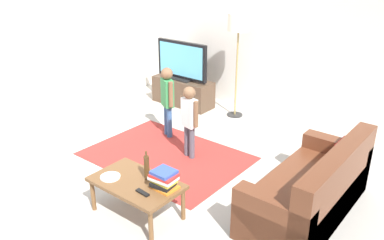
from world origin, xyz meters
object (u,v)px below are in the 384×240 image
(floor_lamp, at_px, (239,28))
(tv_remote, at_px, (143,193))
(tv_stand, at_px, (183,92))
(tv, at_px, (182,61))
(couch, at_px, (314,192))
(plate, at_px, (110,177))
(coffee_table, at_px, (136,185))
(bottle, at_px, (147,167))
(book_stack, at_px, (164,179))
(child_center, at_px, (189,116))
(child_near_tv, at_px, (167,96))

(floor_lamp, relative_size, tv_remote, 10.47)
(tv_stand, bearing_deg, tv, -90.00)
(tv_stand, relative_size, couch, 0.67)
(tv_stand, relative_size, plate, 5.45)
(coffee_table, relative_size, plate, 4.55)
(bottle, bearing_deg, plate, -143.95)
(tv_stand, xyz_separation_m, plate, (1.57, -3.10, 0.18))
(tv_stand, relative_size, book_stack, 4.12)
(tv_stand, height_order, coffee_table, tv_stand)
(book_stack, relative_size, bottle, 0.88)
(couch, height_order, bottle, couch)
(tv, distance_m, couch, 3.83)
(coffee_table, distance_m, bottle, 0.23)
(book_stack, xyz_separation_m, tv_remote, (-0.10, -0.22, -0.09))
(couch, bearing_deg, tv, 152.43)
(child_center, bearing_deg, couch, -6.25)
(tv_stand, xyz_separation_m, bottle, (1.90, -2.86, 0.32))
(couch, xyz_separation_m, tv_remote, (-1.29, -1.33, 0.14))
(floor_lamp, xyz_separation_m, child_center, (0.35, -1.72, -0.92))
(book_stack, bearing_deg, tv_stand, 126.92)
(tv_stand, relative_size, bottle, 3.61)
(tv, height_order, coffee_table, tv)
(child_center, bearing_deg, book_stack, -61.00)
(tv, bearing_deg, book_stack, -52.87)
(tv_stand, xyz_separation_m, book_stack, (2.17, -2.88, 0.28))
(child_near_tv, height_order, bottle, child_near_tv)
(tv_stand, relative_size, coffee_table, 1.20)
(child_near_tv, distance_m, bottle, 2.02)
(tv_stand, height_order, child_near_tv, child_near_tv)
(plate, bearing_deg, tv_remote, -0.00)
(child_center, relative_size, bottle, 3.14)
(tv_remote, bearing_deg, floor_lamp, 111.34)
(couch, distance_m, book_stack, 1.64)
(couch, height_order, book_stack, couch)
(tv_remote, relative_size, plate, 0.77)
(floor_lamp, relative_size, bottle, 5.35)
(plate, bearing_deg, tv, 116.99)
(floor_lamp, bearing_deg, child_near_tv, -104.49)
(tv, relative_size, book_stack, 3.78)
(book_stack, bearing_deg, coffee_table, -162.54)
(couch, relative_size, floor_lamp, 1.01)
(tv_remote, bearing_deg, book_stack, 70.68)
(floor_lamp, bearing_deg, bottle, -74.81)
(book_stack, bearing_deg, bottle, 175.63)
(child_near_tv, distance_m, plate, 2.07)
(floor_lamp, bearing_deg, plate, -81.47)
(tv_remote, bearing_deg, tv_stand, 128.15)
(tv, distance_m, child_near_tv, 1.42)
(tv_stand, distance_m, child_center, 2.16)
(floor_lamp, height_order, tv_remote, floor_lamp)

